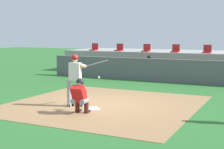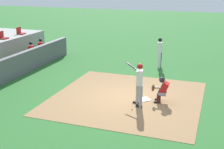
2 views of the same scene
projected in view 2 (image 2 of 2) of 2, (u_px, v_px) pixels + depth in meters
name	position (u px, v px, depth m)	size (l,w,h in m)	color
ground_plane	(127.00, 98.00, 13.62)	(80.00, 80.00, 0.00)	#2D6B2D
dirt_infield	(127.00, 97.00, 13.62)	(6.40, 6.40, 0.01)	#9E754C
home_plate	(144.00, 99.00, 13.36)	(0.44, 0.44, 0.02)	white
batter_at_plate	(139.00, 82.00, 12.48)	(1.13, 1.02, 1.80)	#99999E
catcher_crouched	(161.00, 89.00, 12.94)	(0.51, 1.66, 1.13)	gray
on_deck_batter	(160.00, 51.00, 17.94)	(0.58, 0.23, 1.79)	silver
dugout_wall	(4.00, 71.00, 15.51)	(13.00, 0.30, 1.20)	#59595E
dugout_player_1	(33.00, 52.00, 19.28)	(0.49, 0.70, 1.30)	#939399
dugout_player_2	(43.00, 48.00, 20.29)	(0.49, 0.70, 1.30)	#939399
stadium_seat_5	(3.00, 37.00, 19.49)	(0.46, 0.46, 0.48)	#A51E1E
stadium_seat_6	(20.00, 32.00, 21.17)	(0.46, 0.46, 0.48)	#A51E1E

